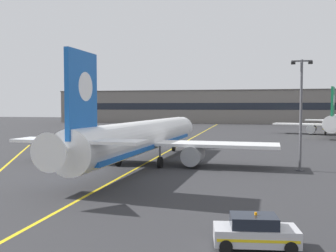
# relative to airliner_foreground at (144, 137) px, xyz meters

# --- Properties ---
(ground_plane) EXTENTS (400.00, 400.00, 0.00)m
(ground_plane) POSITION_rel_airliner_foreground_xyz_m (-0.09, -10.37, -3.37)
(ground_plane) COLOR #2D2D30
(taxiway_centreline) EXTENTS (1.06, 180.00, 0.01)m
(taxiway_centreline) POSITION_rel_airliner_foreground_xyz_m (-0.09, 19.63, -3.37)
(taxiway_centreline) COLOR yellow
(taxiway_centreline) RESTS_ON ground
(airliner_foreground) EXTENTS (32.21, 41.51, 11.65)m
(airliner_foreground) POSITION_rel_airliner_foreground_xyz_m (0.00, 0.00, 0.00)
(airliner_foreground) COLOR white
(airliner_foreground) RESTS_ON ground
(apron_lamp_post) EXTENTS (2.24, 0.90, 12.26)m
(apron_lamp_post) POSITION_rel_airliner_foreground_xyz_m (18.14, -0.60, 3.06)
(apron_lamp_post) COLOR #515156
(apron_lamp_post) RESTS_ON ground
(service_car_second) EXTENTS (4.40, 2.46, 1.79)m
(service_car_second) POSITION_rel_airliner_foreground_xyz_m (12.94, -25.20, -2.60)
(service_car_second) COLOR #B7B7BC
(service_car_second) RESTS_ON ground
(terminal_building) EXTENTS (146.54, 12.40, 14.10)m
(terminal_building) POSITION_rel_airliner_foreground_xyz_m (2.49, 118.79, 3.69)
(terminal_building) COLOR slate
(terminal_building) RESTS_ON ground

